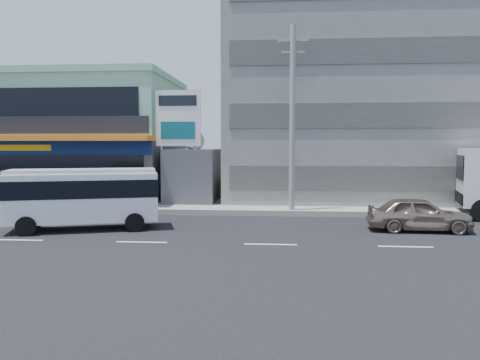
{
  "coord_description": "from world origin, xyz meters",
  "views": [
    {
      "loc": [
        5.27,
        -17.54,
        3.79
      ],
      "look_at": [
        3.57,
        3.28,
        2.2
      ],
      "focal_mm": 35.0,
      "sensor_mm": 36.0,
      "label": 1
    }
  ],
  "objects_px": {
    "satellite_dish": "(193,148)",
    "concrete_building": "(348,97)",
    "sedan": "(419,214)",
    "billboard": "(178,125)",
    "minibus": "(83,194)",
    "shop_building": "(86,141)",
    "utility_pole_near": "(292,119)"
  },
  "relations": [
    {
      "from": "satellite_dish",
      "to": "concrete_building",
      "type": "bearing_deg",
      "value": 21.8
    },
    {
      "from": "satellite_dish",
      "to": "minibus",
      "type": "xyz_separation_m",
      "value": [
        -3.33,
        -8.57,
        -1.96
      ]
    },
    {
      "from": "satellite_dish",
      "to": "billboard",
      "type": "relative_size",
      "value": 0.22
    },
    {
      "from": "sedan",
      "to": "satellite_dish",
      "type": "bearing_deg",
      "value": 59.0
    },
    {
      "from": "billboard",
      "to": "minibus",
      "type": "height_order",
      "value": "billboard"
    },
    {
      "from": "concrete_building",
      "to": "satellite_dish",
      "type": "xyz_separation_m",
      "value": [
        -10.0,
        -4.0,
        -3.42
      ]
    },
    {
      "from": "billboard",
      "to": "sedan",
      "type": "relative_size",
      "value": 1.57
    },
    {
      "from": "billboard",
      "to": "minibus",
      "type": "relative_size",
      "value": 1.02
    },
    {
      "from": "billboard",
      "to": "utility_pole_near",
      "type": "relative_size",
      "value": 0.69
    },
    {
      "from": "shop_building",
      "to": "billboard",
      "type": "bearing_deg",
      "value": -32.32
    },
    {
      "from": "shop_building",
      "to": "minibus",
      "type": "distance_m",
      "value": 12.65
    },
    {
      "from": "shop_building",
      "to": "concrete_building",
      "type": "xyz_separation_m",
      "value": [
        18.0,
        1.05,
        3.0
      ]
    },
    {
      "from": "concrete_building",
      "to": "billboard",
      "type": "distance_m",
      "value": 12.17
    },
    {
      "from": "minibus",
      "to": "satellite_dish",
      "type": "bearing_deg",
      "value": 68.76
    },
    {
      "from": "concrete_building",
      "to": "sedan",
      "type": "distance_m",
      "value": 13.32
    },
    {
      "from": "satellite_dish",
      "to": "utility_pole_near",
      "type": "xyz_separation_m",
      "value": [
        6.0,
        -3.6,
        1.57
      ]
    },
    {
      "from": "billboard",
      "to": "shop_building",
      "type": "bearing_deg",
      "value": 147.68
    },
    {
      "from": "concrete_building",
      "to": "billboard",
      "type": "xyz_separation_m",
      "value": [
        -10.5,
        -5.8,
        -2.07
      ]
    },
    {
      "from": "satellite_dish",
      "to": "minibus",
      "type": "relative_size",
      "value": 0.22
    },
    {
      "from": "billboard",
      "to": "sedan",
      "type": "distance_m",
      "value": 13.94
    },
    {
      "from": "concrete_building",
      "to": "minibus",
      "type": "height_order",
      "value": "concrete_building"
    },
    {
      "from": "satellite_dish",
      "to": "minibus",
      "type": "height_order",
      "value": "satellite_dish"
    },
    {
      "from": "shop_building",
      "to": "satellite_dish",
      "type": "bearing_deg",
      "value": -20.21
    },
    {
      "from": "satellite_dish",
      "to": "billboard",
      "type": "xyz_separation_m",
      "value": [
        -0.5,
        -1.8,
        1.35
      ]
    },
    {
      "from": "concrete_building",
      "to": "shop_building",
      "type": "bearing_deg",
      "value": -176.65
    },
    {
      "from": "utility_pole_near",
      "to": "sedan",
      "type": "distance_m",
      "value": 8.1
    },
    {
      "from": "concrete_building",
      "to": "utility_pole_near",
      "type": "bearing_deg",
      "value": -117.76
    },
    {
      "from": "shop_building",
      "to": "concrete_building",
      "type": "distance_m",
      "value": 18.28
    },
    {
      "from": "shop_building",
      "to": "concrete_building",
      "type": "bearing_deg",
      "value": 3.35
    },
    {
      "from": "satellite_dish",
      "to": "utility_pole_near",
      "type": "bearing_deg",
      "value": -30.96
    },
    {
      "from": "minibus",
      "to": "sedan",
      "type": "bearing_deg",
      "value": 3.46
    },
    {
      "from": "shop_building",
      "to": "billboard",
      "type": "relative_size",
      "value": 1.8
    }
  ]
}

